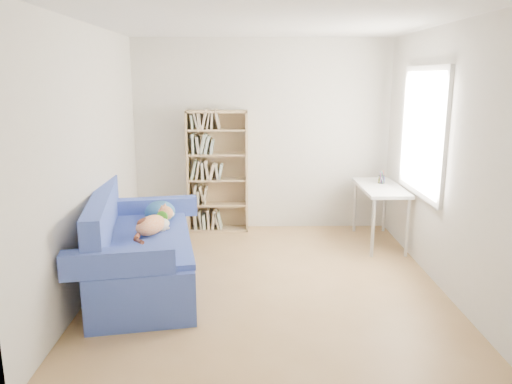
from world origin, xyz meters
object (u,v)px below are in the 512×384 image
at_px(bookshelf, 218,176).
at_px(pen_cup, 381,178).
at_px(sofa, 139,251).
at_px(desk, 381,192).

height_order(bookshelf, pen_cup, bookshelf).
xyz_separation_m(sofa, desk, (2.79, 1.29, 0.30)).
distance_m(sofa, pen_cup, 3.23).
relative_size(bookshelf, pen_cup, 9.98).
bearing_deg(sofa, bookshelf, 59.55).
xyz_separation_m(desk, pen_cup, (0.05, 0.18, 0.14)).
bearing_deg(bookshelf, pen_cup, -11.26).
bearing_deg(desk, bookshelf, 163.86).
height_order(sofa, desk, sofa).
xyz_separation_m(bookshelf, desk, (2.09, -0.60, -0.10)).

